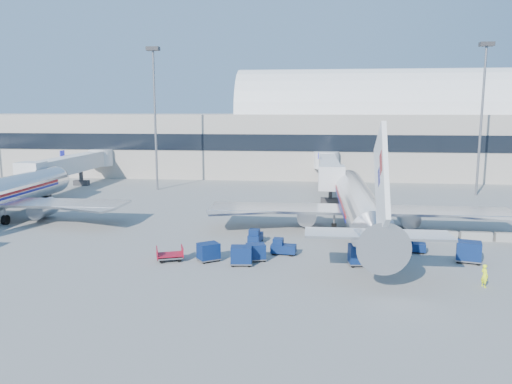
# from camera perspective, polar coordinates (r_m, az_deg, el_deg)

# --- Properties ---
(ground) EXTENTS (260.00, 260.00, 0.00)m
(ground) POSITION_cam_1_polar(r_m,az_deg,el_deg) (50.09, 0.54, -5.49)
(ground) COLOR gray
(ground) RESTS_ON ground
(terminal) EXTENTS (170.00, 28.15, 21.00)m
(terminal) POSITION_cam_1_polar(r_m,az_deg,el_deg) (105.90, -3.77, 6.45)
(terminal) COLOR #B2AA9E
(terminal) RESTS_ON ground
(airliner_main) EXTENTS (32.00, 37.26, 12.07)m
(airliner_main) POSITION_cam_1_polar(r_m,az_deg,el_deg) (53.85, 11.68, -1.44)
(airliner_main) COLOR silver
(airliner_main) RESTS_ON ground
(jetbridge_near) EXTENTS (4.40, 27.50, 6.25)m
(jetbridge_near) POSITION_cam_1_polar(r_m,az_deg,el_deg) (79.54, 8.25, 2.83)
(jetbridge_near) COLOR silver
(jetbridge_near) RESTS_ON ground
(jetbridge_mid) EXTENTS (4.40, 27.50, 6.25)m
(jetbridge_mid) POSITION_cam_1_polar(r_m,az_deg,el_deg) (88.65, -20.05, 3.02)
(jetbridge_mid) COLOR silver
(jetbridge_mid) RESTS_ON ground
(mast_west) EXTENTS (2.00, 1.20, 22.60)m
(mast_west) POSITION_cam_1_polar(r_m,az_deg,el_deg) (82.06, -11.53, 10.53)
(mast_west) COLOR slate
(mast_west) RESTS_ON ground
(mast_east) EXTENTS (2.00, 1.20, 22.60)m
(mast_east) POSITION_cam_1_polar(r_m,az_deg,el_deg) (82.15, 24.51, 9.89)
(mast_east) COLOR slate
(mast_east) RESTS_ON ground
(barrier_near) EXTENTS (3.00, 0.55, 0.90)m
(barrier_near) POSITION_cam_1_polar(r_m,az_deg,el_deg) (53.33, 20.46, -4.67)
(barrier_near) COLOR #9E9E96
(barrier_near) RESTS_ON ground
(barrier_mid) EXTENTS (3.00, 0.55, 0.90)m
(barrier_mid) POSITION_cam_1_polar(r_m,az_deg,el_deg) (54.24, 23.85, -4.66)
(barrier_mid) COLOR #9E9E96
(barrier_mid) RESTS_ON ground
(barrier_far) EXTENTS (3.00, 0.55, 0.90)m
(barrier_far) POSITION_cam_1_polar(r_m,az_deg,el_deg) (55.33, 27.12, -4.63)
(barrier_far) COLOR #9E9E96
(barrier_far) RESTS_ON ground
(tug_lead) EXTENTS (2.33, 1.33, 1.46)m
(tug_lead) POSITION_cam_1_polar(r_m,az_deg,el_deg) (45.10, 3.05, -6.31)
(tug_lead) COLOR #0A1E4E
(tug_lead) RESTS_ON ground
(tug_right) EXTENTS (2.31, 1.41, 1.41)m
(tug_right) POSITION_cam_1_polar(r_m,az_deg,el_deg) (47.89, 17.43, -5.83)
(tug_right) COLOR #0A1E4E
(tug_right) RESTS_ON ground
(tug_left) EXTENTS (1.37, 2.34, 1.45)m
(tug_left) POSITION_cam_1_polar(r_m,az_deg,el_deg) (48.78, -0.10, -5.09)
(tug_left) COLOR #0A1E4E
(tug_left) RESTS_ON ground
(cart_train_a) EXTENTS (1.96, 1.70, 1.47)m
(cart_train_a) POSITION_cam_1_polar(r_m,az_deg,el_deg) (43.17, -0.02, -6.85)
(cart_train_a) COLOR #0A1E4E
(cart_train_a) RESTS_ON ground
(cart_train_b) EXTENTS (1.96, 1.58, 1.61)m
(cart_train_b) POSITION_cam_1_polar(r_m,az_deg,el_deg) (41.99, -1.69, -7.22)
(cart_train_b) COLOR #0A1E4E
(cart_train_b) RESTS_ON ground
(cart_train_c) EXTENTS (2.26, 2.17, 1.58)m
(cart_train_c) POSITION_cam_1_polar(r_m,az_deg,el_deg) (43.22, -5.45, -6.79)
(cart_train_c) COLOR #0A1E4E
(cart_train_c) RESTS_ON ground
(cart_solo_near) EXTENTS (2.15, 1.74, 1.75)m
(cart_solo_near) POSITION_cam_1_polar(r_m,az_deg,el_deg) (42.74, 11.86, -7.01)
(cart_solo_near) COLOR #0A1E4E
(cart_solo_near) RESTS_ON ground
(cart_solo_far) EXTENTS (2.39, 2.04, 1.82)m
(cart_solo_far) POSITION_cam_1_polar(r_m,az_deg,el_deg) (46.30, 23.14, -6.26)
(cart_solo_far) COLOR #0A1E4E
(cart_solo_far) RESTS_ON ground
(cart_open_red) EXTENTS (2.65, 2.26, 0.60)m
(cart_open_red) POSITION_cam_1_polar(r_m,az_deg,el_deg) (43.87, -9.78, -7.21)
(cart_open_red) COLOR slate
(cart_open_red) RESTS_ON ground
(ramp_worker) EXTENTS (0.61, 0.73, 1.72)m
(ramp_worker) POSITION_cam_1_polar(r_m,az_deg,el_deg) (40.59, 24.66, -8.68)
(ramp_worker) COLOR #DFFF1A
(ramp_worker) RESTS_ON ground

